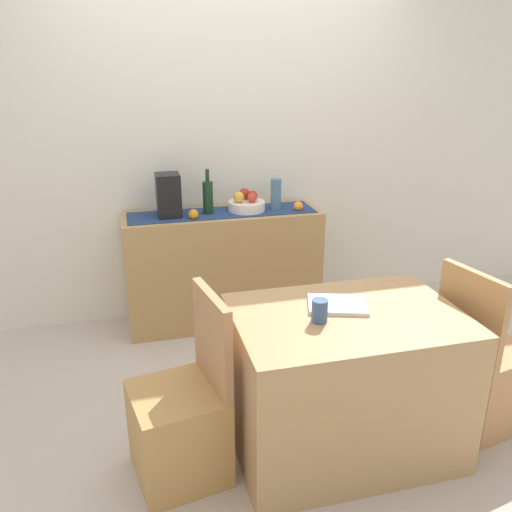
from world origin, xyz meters
name	(u,v)px	position (x,y,z in m)	size (l,w,h in m)	color
ground_plane	(269,387)	(0.00, 0.00, -0.01)	(6.40, 6.40, 0.02)	beige
room_wall_rear	(227,134)	(0.00, 1.18, 1.35)	(6.40, 0.06, 2.70)	silver
sideboard_console	(224,268)	(-0.09, 0.92, 0.42)	(1.40, 0.42, 0.84)	tan
table_runner	(222,213)	(-0.09, 0.92, 0.84)	(1.31, 0.32, 0.01)	navy
fruit_bowl	(247,206)	(0.08, 0.92, 0.88)	(0.26, 0.26, 0.07)	white
apple_left	(252,198)	(0.11, 0.88, 0.95)	(0.07, 0.07, 0.07)	#B43F24
apple_upper	(245,193)	(0.09, 1.00, 0.95)	(0.08, 0.08, 0.08)	#A62E1B
apple_right	(239,197)	(0.02, 0.90, 0.95)	(0.08, 0.08, 0.08)	gold
apple_front	(253,195)	(0.13, 0.94, 0.95)	(0.07, 0.07, 0.07)	red
wine_bottle	(208,197)	(-0.19, 0.92, 0.96)	(0.07, 0.07, 0.32)	#15351C
coffee_maker	(168,195)	(-0.46, 0.92, 0.99)	(0.16, 0.18, 0.30)	black
ceramic_vase	(276,194)	(0.30, 0.92, 0.95)	(0.08, 0.08, 0.22)	teal
orange_loose_end	(298,206)	(0.44, 0.84, 0.87)	(0.07, 0.07, 0.07)	orange
orange_loose_far	(194,214)	(-0.31, 0.81, 0.87)	(0.07, 0.07, 0.07)	orange
dining_table	(344,382)	(0.21, -0.58, 0.37)	(1.07, 0.74, 0.74)	tan
open_book	(338,305)	(0.20, -0.49, 0.75)	(0.28, 0.21, 0.02)	white
coffee_cup	(320,311)	(0.05, -0.61, 0.79)	(0.07, 0.07, 0.11)	#395887
chair_near_window	(182,425)	(-0.58, -0.57, 0.27)	(0.47, 0.47, 0.90)	#B4874C
chair_by_corner	(482,377)	(1.01, -0.58, 0.27)	(0.47, 0.47, 0.90)	tan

